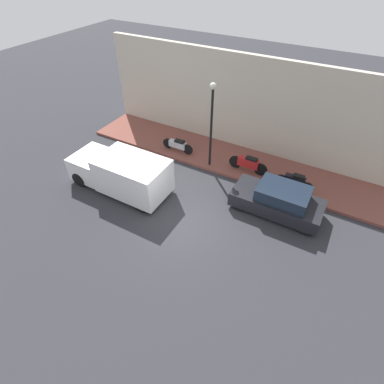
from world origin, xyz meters
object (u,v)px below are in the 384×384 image
at_px(parked_car, 278,200).
at_px(scooter_silver, 178,145).
at_px(motorcycle_red, 248,163).
at_px(streetlamp, 212,116).
at_px(delivery_van, 121,172).
at_px(motorcycle_black, 295,181).

height_order(parked_car, scooter_silver, parked_car).
bearing_deg(motorcycle_red, scooter_silver, 92.04).
bearing_deg(streetlamp, delivery_van, 141.33).
bearing_deg(streetlamp, motorcycle_black, -86.96).
distance_m(delivery_van, scooter_silver, 4.09).
bearing_deg(scooter_silver, streetlamp, -98.13).
height_order(parked_car, motorcycle_red, parked_car).
bearing_deg(motorcycle_black, delivery_van, 117.85).
xyz_separation_m(parked_car, streetlamp, (1.59, 4.19, 2.32)).
height_order(delivery_van, motorcycle_black, delivery_van).
distance_m(motorcycle_black, streetlamp, 5.08).
height_order(motorcycle_black, streetlamp, streetlamp).
relative_size(delivery_van, motorcycle_black, 2.74).
height_order(motorcycle_red, motorcycle_black, motorcycle_red).
height_order(parked_car, delivery_van, delivery_van).
distance_m(scooter_silver, motorcycle_black, 6.65).
bearing_deg(delivery_van, parked_car, -73.66).
distance_m(parked_car, streetlamp, 5.05).
distance_m(scooter_silver, motorcycle_red, 4.18).
xyz_separation_m(delivery_van, streetlamp, (3.68, -2.95, 2.02)).
bearing_deg(streetlamp, motorcycle_red, -77.02).
relative_size(parked_car, motorcycle_red, 1.92).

